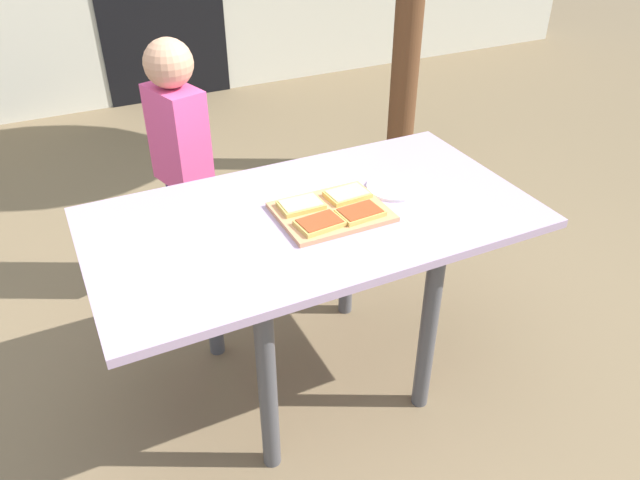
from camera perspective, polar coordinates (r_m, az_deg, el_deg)
name	(u,v)px	position (r m, az deg, el deg)	size (l,w,h in m)	color
ground_plane	(314,375)	(2.31, -0.60, -12.44)	(16.00, 16.00, 0.00)	#766246
dining_table	(313,239)	(1.92, -0.70, 0.07)	(1.36, 0.74, 0.69)	#AF94B3
cutting_board	(331,212)	(1.87, 1.07, 2.65)	(0.33, 0.26, 0.01)	tan
pizza_slice_near_right	(360,212)	(1.84, 3.77, 2.59)	(0.14, 0.10, 0.02)	#D7B155
pizza_slice_far_left	(301,205)	(1.87, -1.79, 3.30)	(0.13, 0.09, 0.02)	#D7B155
pizza_slice_far_right	(347,194)	(1.93, 2.58, 4.29)	(0.14, 0.10, 0.02)	#D7B155
pizza_slice_near_left	(320,223)	(1.78, -0.03, 1.60)	(0.14, 0.10, 0.02)	#D7B155
plate_white_right	(395,187)	(2.02, 6.99, 4.90)	(0.19, 0.19, 0.01)	white
child_left	(181,154)	(2.47, -12.86, 7.87)	(0.20, 0.27, 1.07)	#24234A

